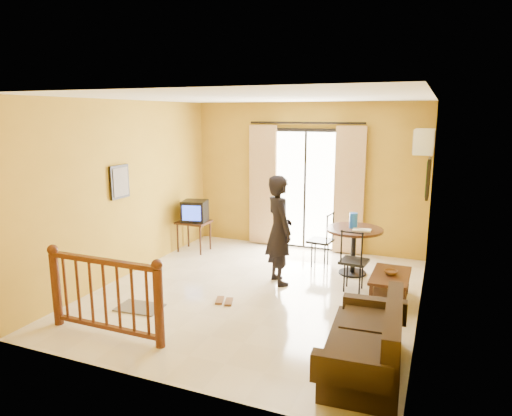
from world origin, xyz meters
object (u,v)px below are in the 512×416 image
at_px(television, 195,211).
at_px(coffee_table, 390,283).
at_px(sofa, 369,346).
at_px(dining_table, 354,238).
at_px(standing_person, 279,230).

distance_m(television, coffee_table, 3.91).
bearing_deg(coffee_table, sofa, -90.06).
relative_size(coffee_table, sofa, 0.57).
xyz_separation_m(dining_table, coffee_table, (0.69, -0.95, -0.34)).
bearing_deg(television, coffee_table, -28.40).
distance_m(coffee_table, standing_person, 1.79).
distance_m(television, standing_person, 2.25).
bearing_deg(dining_table, standing_person, -139.80).
bearing_deg(dining_table, television, 177.51).
bearing_deg(standing_person, sofa, 178.39).
bearing_deg(sofa, coffee_table, 86.00).
relative_size(dining_table, sofa, 0.58).
relative_size(television, sofa, 0.33).
height_order(television, standing_person, standing_person).
distance_m(dining_table, standing_person, 1.32).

